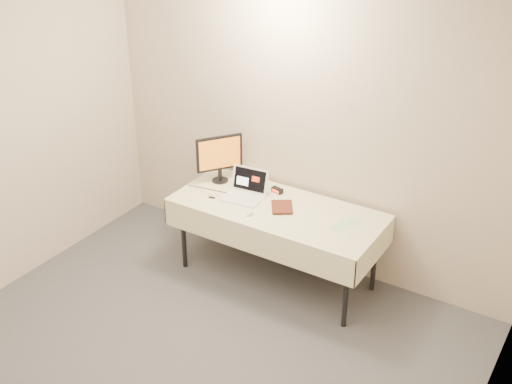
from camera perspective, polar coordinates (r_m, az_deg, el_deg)
The scene contains 9 objects.
back_wall at distance 5.67m, azimuth 4.32°, elevation 5.97°, with size 4.00×0.10×2.70m, color beige.
table at distance 5.59m, azimuth 1.88°, elevation -1.91°, with size 1.86×0.81×0.74m.
laptop at distance 5.71m, azimuth -0.93°, elevation 0.13°, with size 0.38×0.35×0.24m.
monitor at distance 5.91m, azimuth -3.28°, elevation 3.28°, with size 0.28×0.37×0.45m.
book at distance 5.49m, azimuth 1.42°, elevation -0.38°, with size 0.18×0.02×0.24m, color maroon.
alarm_clock at distance 5.80m, azimuth 1.90°, elevation 0.16°, with size 0.12×0.07×0.05m.
clicker at distance 5.44m, azimuth -0.56°, elevation -1.97°, with size 0.04×0.08×0.02m, color silver.
paper_form at distance 5.35m, azimuth 7.83°, elevation -2.92°, with size 0.12×0.30×0.00m, color #B3DFB1.
usb_dongle at distance 5.72m, azimuth -3.94°, elevation -0.49°, with size 0.06×0.02×0.01m, color black.
Camera 1 is at (2.42, -2.18, 3.43)m, focal length 45.00 mm.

